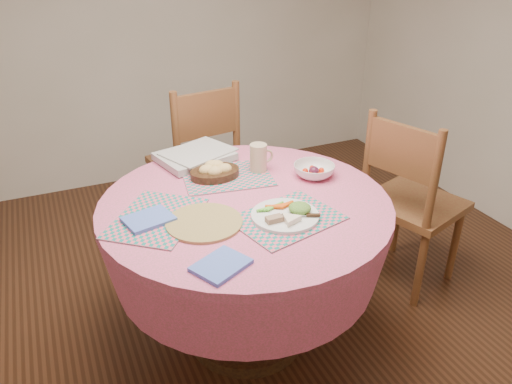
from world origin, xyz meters
TOP-DOWN VIEW (x-y plane):
  - ground at (0.00, 0.00)m, footprint 4.00×4.00m
  - dining_table at (0.00, 0.00)m, footprint 1.24×1.24m
  - chair_right at (0.96, 0.06)m, footprint 0.56×0.57m
  - chair_back at (0.10, 0.99)m, footprint 0.53×0.52m
  - placemat_front at (0.09, -0.21)m, footprint 0.46×0.39m
  - placemat_left at (-0.38, 0.00)m, footprint 0.48×0.50m
  - placemat_back at (0.01, 0.24)m, footprint 0.44×0.36m
  - wicker_trivet at (-0.22, -0.11)m, footprint 0.30×0.30m
  - napkin_near at (-0.26, -0.40)m, footprint 0.22×0.21m
  - napkin_far at (-0.41, -0.01)m, footprint 0.21×0.18m
  - dinner_plate at (0.09, -0.21)m, footprint 0.27×0.27m
  - bread_bowl at (-0.04, 0.26)m, footprint 0.23×0.23m
  - latte_mug at (0.17, 0.24)m, footprint 0.12×0.08m
  - fruit_bowl at (0.38, 0.09)m, footprint 0.23×0.23m
  - newspaper_stack at (-0.06, 0.48)m, footprint 0.41×0.36m

SIDE VIEW (x-z plane):
  - ground at x=0.00m, z-range 0.00..0.00m
  - chair_right at x=0.96m, z-range 0.02..1.01m
  - chair_back at x=0.10m, z-range 0.02..1.04m
  - dining_table at x=0.00m, z-range 0.18..0.93m
  - placemat_front at x=0.09m, z-range 0.75..0.76m
  - placemat_left at x=-0.38m, z-range 0.75..0.76m
  - placemat_back at x=0.01m, z-range 0.75..0.76m
  - wicker_trivet at x=-0.22m, z-range 0.75..0.76m
  - napkin_near at x=-0.26m, z-range 0.75..0.76m
  - napkin_far at x=-0.41m, z-range 0.76..0.77m
  - dinner_plate at x=0.09m, z-range 0.75..0.80m
  - newspaper_stack at x=-0.06m, z-range 0.76..0.80m
  - fruit_bowl at x=0.38m, z-range 0.75..0.81m
  - bread_bowl at x=-0.04m, z-range 0.75..0.83m
  - latte_mug at x=0.17m, z-range 0.76..0.89m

